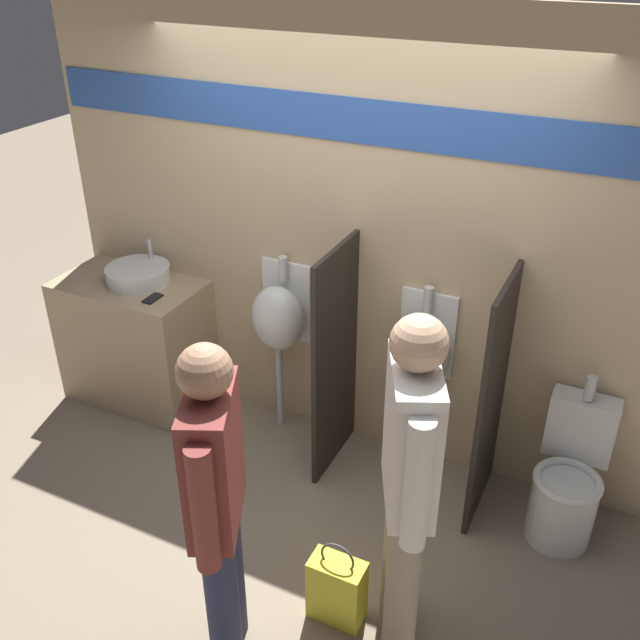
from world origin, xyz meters
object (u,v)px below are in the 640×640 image
(cell_phone, at_px, (153,298))
(person_in_vest, at_px, (217,499))
(urinal_far, at_px, (420,353))
(toilet, at_px, (568,483))
(person_with_lanyard, at_px, (408,477))
(sink_basin, at_px, (138,274))
(urinal_near_counter, at_px, (279,318))
(shopping_bag, at_px, (337,589))

(cell_phone, xyz_separation_m, person_in_vest, (1.36, -1.34, 0.01))
(urinal_far, height_order, toilet, urinal_far)
(person_in_vest, relative_size, person_with_lanyard, 0.96)
(sink_basin, xyz_separation_m, cell_phone, (0.24, -0.17, -0.05))
(urinal_near_counter, xyz_separation_m, person_with_lanyard, (1.28, -1.18, 0.14))
(urinal_near_counter, xyz_separation_m, person_in_vest, (0.60, -1.61, 0.10))
(sink_basin, xyz_separation_m, toilet, (2.88, -0.06, -0.63))
(person_with_lanyard, distance_m, shopping_bag, 0.83)
(person_in_vest, distance_m, person_with_lanyard, 0.81)
(urinal_near_counter, bearing_deg, sink_basin, -174.51)
(sink_basin, xyz_separation_m, urinal_far, (1.95, 0.10, -0.14))
(toilet, xyz_separation_m, shopping_bag, (-0.89, -1.09, -0.14))
(urinal_near_counter, xyz_separation_m, urinal_far, (0.94, 0.00, 0.00))
(person_with_lanyard, height_order, shopping_bag, person_with_lanyard)
(urinal_far, distance_m, person_with_lanyard, 1.23)
(sink_basin, bearing_deg, cell_phone, -34.88)
(urinal_far, distance_m, toilet, 1.07)
(cell_phone, distance_m, toilet, 2.71)
(cell_phone, bearing_deg, shopping_bag, -29.15)
(toilet, bearing_deg, shopping_bag, -128.99)
(toilet, relative_size, person_with_lanyard, 0.53)
(sink_basin, height_order, shopping_bag, sink_basin)
(cell_phone, bearing_deg, urinal_far, 8.90)
(cell_phone, bearing_deg, toilet, 2.48)
(urinal_far, bearing_deg, person_with_lanyard, -73.71)
(sink_basin, relative_size, urinal_near_counter, 0.35)
(urinal_near_counter, relative_size, person_with_lanyard, 0.70)
(person_in_vest, distance_m, shopping_bag, 0.91)
(urinal_far, xyz_separation_m, toilet, (0.94, -0.15, -0.50))
(toilet, distance_m, person_with_lanyard, 1.35)
(toilet, height_order, shopping_bag, toilet)
(cell_phone, height_order, person_in_vest, person_in_vest)
(person_in_vest, height_order, person_with_lanyard, person_with_lanyard)
(urinal_near_counter, height_order, urinal_far, same)
(toilet, relative_size, shopping_bag, 1.88)
(sink_basin, distance_m, urinal_far, 1.95)
(cell_phone, height_order, urinal_far, urinal_far)
(cell_phone, xyz_separation_m, person_with_lanyard, (2.05, -0.91, 0.05))
(cell_phone, relative_size, urinal_far, 0.12)
(cell_phone, height_order, urinal_near_counter, urinal_near_counter)
(toilet, distance_m, shopping_bag, 1.41)
(toilet, xyz_separation_m, person_in_vest, (-1.28, -1.46, 0.60))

